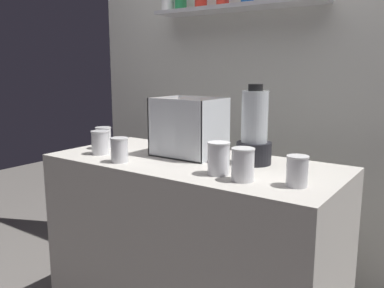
% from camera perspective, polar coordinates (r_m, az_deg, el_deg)
% --- Properties ---
extents(counter, '(1.40, 0.64, 0.90)m').
position_cam_1_polar(counter, '(2.06, -0.00, -14.65)').
color(counter, beige).
rests_on(counter, ground_plane).
extents(back_wall_unit, '(2.60, 0.24, 2.50)m').
position_cam_1_polar(back_wall_unit, '(2.53, 9.94, 9.06)').
color(back_wall_unit, silver).
rests_on(back_wall_unit, ground_plane).
extents(carrot_display_bin, '(0.32, 0.25, 0.29)m').
position_cam_1_polar(carrot_display_bin, '(2.02, -0.43, 0.87)').
color(carrot_display_bin, white).
rests_on(carrot_display_bin, counter).
extents(blender_pitcher, '(0.16, 0.16, 0.36)m').
position_cam_1_polar(blender_pitcher, '(1.85, 8.77, 1.64)').
color(blender_pitcher, black).
rests_on(blender_pitcher, counter).
extents(juice_cup_beet_far_left, '(0.08, 0.08, 0.12)m').
position_cam_1_polar(juice_cup_beet_far_left, '(2.24, -12.37, 0.73)').
color(juice_cup_beet_far_left, white).
rests_on(juice_cup_beet_far_left, counter).
extents(juice_cup_mango_left, '(0.09, 0.09, 0.12)m').
position_cam_1_polar(juice_cup_mango_left, '(2.10, -12.80, 0.01)').
color(juice_cup_mango_left, white).
rests_on(juice_cup_mango_left, counter).
extents(juice_cup_orange_middle, '(0.08, 0.08, 0.11)m').
position_cam_1_polar(juice_cup_orange_middle, '(1.90, -10.18, -0.96)').
color(juice_cup_orange_middle, white).
rests_on(juice_cup_orange_middle, counter).
extents(juice_cup_mango_right, '(0.09, 0.09, 0.13)m').
position_cam_1_polar(juice_cup_mango_right, '(1.66, 3.77, -2.26)').
color(juice_cup_mango_right, white).
rests_on(juice_cup_mango_right, counter).
extents(juice_cup_mango_far_right, '(0.09, 0.09, 0.13)m').
position_cam_1_polar(juice_cup_mango_far_right, '(1.57, 7.16, -3.12)').
color(juice_cup_mango_far_right, white).
rests_on(juice_cup_mango_far_right, counter).
extents(juice_cup_pomegranate_rightmost, '(0.08, 0.08, 0.12)m').
position_cam_1_polar(juice_cup_pomegranate_rightmost, '(1.54, 14.59, -3.89)').
color(juice_cup_pomegranate_rightmost, white).
rests_on(juice_cup_pomegranate_rightmost, counter).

